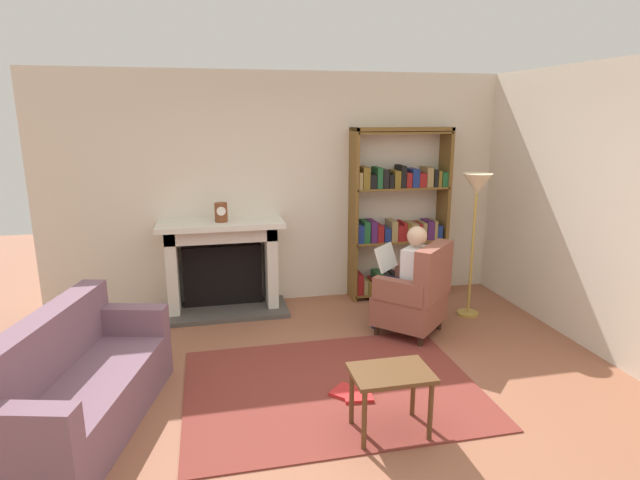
# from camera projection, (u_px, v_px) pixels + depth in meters

# --- Properties ---
(ground) EXTENTS (14.00, 14.00, 0.00)m
(ground) POSITION_uv_depth(u_px,v_px,m) (341.00, 407.00, 4.00)
(ground) COLOR #965A41
(back_wall) EXTENTS (5.60, 0.10, 2.70)m
(back_wall) POSITION_uv_depth(u_px,v_px,m) (287.00, 190.00, 6.09)
(back_wall) COLOR beige
(back_wall) RESTS_ON ground
(side_wall_right) EXTENTS (0.10, 5.20, 2.70)m
(side_wall_right) POSITION_uv_depth(u_px,v_px,m) (555.00, 199.00, 5.41)
(side_wall_right) COLOR beige
(side_wall_right) RESTS_ON ground
(area_rug) EXTENTS (2.40, 1.80, 0.01)m
(area_rug) POSITION_uv_depth(u_px,v_px,m) (331.00, 387.00, 4.28)
(area_rug) COLOR maroon
(area_rug) RESTS_ON ground
(fireplace) EXTENTS (1.42, 0.64, 1.07)m
(fireplace) POSITION_uv_depth(u_px,v_px,m) (222.00, 263.00, 5.88)
(fireplace) COLOR #4C4742
(fireplace) RESTS_ON ground
(mantel_clock) EXTENTS (0.14, 0.14, 0.21)m
(mantel_clock) POSITION_uv_depth(u_px,v_px,m) (221.00, 212.00, 5.64)
(mantel_clock) COLOR brown
(mantel_clock) RESTS_ON fireplace
(bookshelf) EXTENTS (1.20, 0.32, 2.07)m
(bookshelf) POSITION_uv_depth(u_px,v_px,m) (398.00, 220.00, 6.26)
(bookshelf) COLOR brown
(bookshelf) RESTS_ON ground
(armchair_reading) EXTENTS (0.89, 0.89, 0.97)m
(armchair_reading) POSITION_uv_depth(u_px,v_px,m) (416.00, 295.00, 5.24)
(armchair_reading) COLOR #331E14
(armchair_reading) RESTS_ON ground
(seated_reader) EXTENTS (0.58, 0.58, 1.14)m
(seated_reader) POSITION_uv_depth(u_px,v_px,m) (406.00, 275.00, 5.26)
(seated_reader) COLOR white
(seated_reader) RESTS_ON ground
(sofa_floral) EXTENTS (1.12, 1.82, 0.85)m
(sofa_floral) POSITION_uv_depth(u_px,v_px,m) (77.00, 387.00, 3.67)
(sofa_floral) COLOR #7A5768
(sofa_floral) RESTS_ON ground
(side_table) EXTENTS (0.56, 0.39, 0.48)m
(side_table) POSITION_uv_depth(u_px,v_px,m) (391.00, 381.00, 3.59)
(side_table) COLOR brown
(side_table) RESTS_ON ground
(scattered_books) EXTENTS (0.34, 0.33, 0.03)m
(scattered_books) POSITION_uv_depth(u_px,v_px,m) (351.00, 394.00, 4.14)
(scattered_books) COLOR red
(scattered_books) RESTS_ON area_rug
(floor_lamp) EXTENTS (0.32, 0.32, 1.61)m
(floor_lamp) POSITION_uv_depth(u_px,v_px,m) (476.00, 197.00, 5.53)
(floor_lamp) COLOR #B7933F
(floor_lamp) RESTS_ON ground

